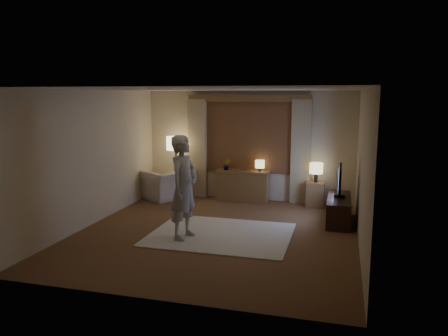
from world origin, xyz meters
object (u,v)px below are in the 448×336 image
(tv_stand, at_px, (339,210))
(person, at_px, (184,187))
(armchair, at_px, (168,184))
(side_table, at_px, (315,194))
(sideboard, at_px, (243,187))

(tv_stand, height_order, person, person)
(armchair, distance_m, side_table, 3.53)
(sideboard, xyz_separation_m, armchair, (-1.84, -0.21, 0.00))
(armchair, bearing_deg, tv_stand, 106.29)
(sideboard, bearing_deg, person, -97.43)
(armchair, bearing_deg, side_table, 122.37)
(person, bearing_deg, side_table, -23.75)
(side_table, bearing_deg, person, -125.61)
(armchair, relative_size, side_table, 1.94)
(side_table, height_order, tv_stand, side_table)
(sideboard, distance_m, side_table, 1.70)
(side_table, distance_m, person, 3.63)
(sideboard, xyz_separation_m, person, (-0.39, -2.95, 0.58))
(armchair, xyz_separation_m, person, (1.45, -2.74, 0.57))
(person, bearing_deg, tv_stand, -44.01)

